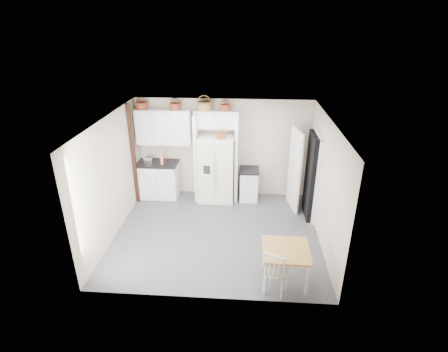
{
  "coord_description": "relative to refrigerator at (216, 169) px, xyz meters",
  "views": [
    {
      "loc": [
        0.64,
        -6.59,
        4.42
      ],
      "look_at": [
        0.13,
        0.4,
        1.23
      ],
      "focal_mm": 28.0,
      "sensor_mm": 36.0,
      "label": 1
    }
  ],
  "objects": [
    {
      "name": "fridge_panel_left",
      "position": [
        -0.51,
        0.06,
        0.29
      ],
      "size": [
        0.08,
        0.6,
        2.3
      ],
      "primitive_type": "cube",
      "color": "white",
      "rests_on": "floor"
    },
    {
      "name": "basket_bridge_b",
      "position": [
        0.21,
        0.19,
        1.56
      ],
      "size": [
        0.26,
        0.26,
        0.15
      ],
      "primitive_type": "cylinder",
      "color": "#5E2F14",
      "rests_on": "bridge_cabinet"
    },
    {
      "name": "dining_table",
      "position": [
        1.52,
        -3.09,
        -0.52
      ],
      "size": [
        0.84,
        0.84,
        0.69
      ],
      "primitive_type": "cube",
      "rotation": [
        0.0,
        0.0,
        -0.02
      ],
      "color": "olive",
      "rests_on": "floor"
    },
    {
      "name": "base_cab_left",
      "position": [
        -1.55,
        0.06,
        -0.4
      ],
      "size": [
        1.01,
        0.64,
        0.94
      ],
      "primitive_type": "cube",
      "color": "white",
      "rests_on": "floor"
    },
    {
      "name": "windsor_chair",
      "position": [
        1.36,
        -3.39,
        -0.43
      ],
      "size": [
        0.54,
        0.52,
        0.86
      ],
      "primitive_type": "cube",
      "rotation": [
        0.0,
        0.0,
        -0.42
      ],
      "color": "white",
      "rests_on": "floor"
    },
    {
      "name": "counter_right",
      "position": [
        0.85,
        0.06,
        -0.03
      ],
      "size": [
        0.5,
        0.59,
        0.04
      ],
      "primitive_type": "cube",
      "color": "black",
      "rests_on": "base_cab_right"
    },
    {
      "name": "wall_right",
      "position": [
        2.4,
        -1.64,
        0.44
      ],
      "size": [
        0.0,
        4.0,
        4.0
      ],
      "primitive_type": "plane",
      "rotation": [
        1.57,
        0.0,
        -1.57
      ],
      "color": "beige",
      "rests_on": "floor"
    },
    {
      "name": "refrigerator",
      "position": [
        0.0,
        0.0,
        0.0
      ],
      "size": [
        0.89,
        0.72,
        1.73
      ],
      "primitive_type": "cube",
      "color": "silver",
      "rests_on": "floor"
    },
    {
      "name": "basket_upper_c",
      "position": [
        -1.03,
        0.19,
        1.57
      ],
      "size": [
        0.27,
        0.27,
        0.16
      ],
      "primitive_type": "cylinder",
      "color": "#5E2F14",
      "rests_on": "upper_cabinet"
    },
    {
      "name": "fridge_panel_right",
      "position": [
        0.51,
        0.06,
        0.29
      ],
      "size": [
        0.08,
        0.6,
        2.3
      ],
      "primitive_type": "cube",
      "color": "white",
      "rests_on": "floor"
    },
    {
      "name": "ceiling",
      "position": [
        0.15,
        -1.64,
        1.74
      ],
      "size": [
        4.5,
        4.5,
        0.0
      ],
      "primitive_type": "plane",
      "color": "white",
      "rests_on": "wall_back"
    },
    {
      "name": "basket_upper_a",
      "position": [
        -1.87,
        0.19,
        1.57
      ],
      "size": [
        0.29,
        0.29,
        0.16
      ],
      "primitive_type": "cylinder",
      "color": "#5E2F14",
      "rests_on": "upper_cabinet"
    },
    {
      "name": "bridge_cabinet",
      "position": [
        0.0,
        0.19,
        1.26
      ],
      "size": [
        1.12,
        0.34,
        0.45
      ],
      "primitive_type": "cube",
      "color": "white",
      "rests_on": "wall_back"
    },
    {
      "name": "base_cab_right",
      "position": [
        0.85,
        0.06,
        -0.46
      ],
      "size": [
        0.46,
        0.55,
        0.81
      ],
      "primitive_type": "cube",
      "color": "white",
      "rests_on": "floor"
    },
    {
      "name": "wall_back",
      "position": [
        0.15,
        0.36,
        0.44
      ],
      "size": [
        4.5,
        0.0,
        4.5
      ],
      "primitive_type": "plane",
      "rotation": [
        1.57,
        0.0,
        0.0
      ],
      "color": "beige",
      "rests_on": "floor"
    },
    {
      "name": "cookbook_cream",
      "position": [
        -1.41,
        -0.02,
        0.23
      ],
      "size": [
        0.07,
        0.16,
        0.24
      ],
      "primitive_type": "cube",
      "rotation": [
        0.0,
        0.0,
        0.22
      ],
      "color": "beige",
      "rests_on": "counter_left"
    },
    {
      "name": "basket_fridge_b",
      "position": [
        0.15,
        -0.1,
        0.92
      ],
      "size": [
        0.22,
        0.22,
        0.12
      ],
      "primitive_type": "cylinder",
      "color": "#5E2F14",
      "rests_on": "refrigerator"
    },
    {
      "name": "counter_left",
      "position": [
        -1.55,
        0.06,
        0.09
      ],
      "size": [
        1.05,
        0.68,
        0.04
      ],
      "primitive_type": "cube",
      "color": "black",
      "rests_on": "base_cab_left"
    },
    {
      "name": "cookbook_red",
      "position": [
        -1.41,
        -0.02,
        0.23
      ],
      "size": [
        0.07,
        0.16,
        0.23
      ],
      "primitive_type": "cube",
      "rotation": [
        0.0,
        0.0,
        -0.21
      ],
      "color": "#AF291B",
      "rests_on": "counter_left"
    },
    {
      "name": "basket_bridge_a",
      "position": [
        -0.31,
        0.19,
        1.59
      ],
      "size": [
        0.36,
        0.36,
        0.2
      ],
      "primitive_type": "cylinder",
      "color": "brown",
      "rests_on": "bridge_cabinet"
    },
    {
      "name": "toaster",
      "position": [
        -1.77,
        0.0,
        0.19
      ],
      "size": [
        0.23,
        0.14,
        0.16
      ],
      "primitive_type": "cube",
      "rotation": [
        0.0,
        0.0,
        -0.05
      ],
      "color": "silver",
      "rests_on": "counter_left"
    },
    {
      "name": "door_slab",
      "position": [
        1.95,
        -0.3,
        0.16
      ],
      "size": [
        0.21,
        0.79,
        2.05
      ],
      "primitive_type": "cube",
      "rotation": [
        0.0,
        0.0,
        -1.36
      ],
      "color": "white",
      "rests_on": "floor"
    },
    {
      "name": "trim_post",
      "position": [
        -2.05,
        -0.29,
        0.44
      ],
      "size": [
        0.09,
        0.09,
        2.6
      ],
      "primitive_type": "cube",
      "color": "black",
      "rests_on": "floor"
    },
    {
      "name": "upper_cabinet",
      "position": [
        -1.35,
        0.19,
        1.04
      ],
      "size": [
        1.4,
        0.34,
        0.9
      ],
      "primitive_type": "cube",
      "color": "white",
      "rests_on": "wall_back"
    },
    {
      "name": "wall_left",
      "position": [
        -2.1,
        -1.64,
        0.44
      ],
      "size": [
        0.0,
        4.0,
        4.0
      ],
      "primitive_type": "plane",
      "rotation": [
        1.57,
        0.0,
        1.57
      ],
      "color": "beige",
      "rests_on": "floor"
    },
    {
      "name": "doorway_void",
      "position": [
        2.31,
        -0.64,
        0.16
      ],
      "size": [
        0.18,
        0.85,
        2.05
      ],
      "primitive_type": "cube",
      "color": "black",
      "rests_on": "floor"
    },
    {
      "name": "floor",
      "position": [
        0.15,
        -1.64,
        -0.86
      ],
      "size": [
        4.5,
        4.5,
        0.0
      ],
      "primitive_type": "plane",
      "color": "#34353D",
      "rests_on": "ground"
    }
  ]
}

